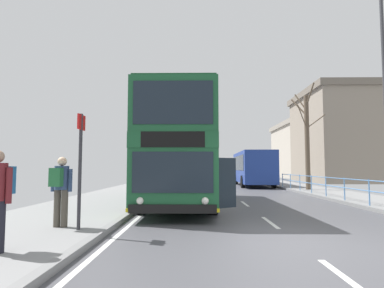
{
  "coord_description": "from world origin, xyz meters",
  "views": [
    {
      "loc": [
        -2.13,
        -6.85,
        1.57
      ],
      "look_at": [
        -2.29,
        6.15,
        2.53
      ],
      "focal_mm": 30.17,
      "sensor_mm": 36.0,
      "label": 1
    }
  ],
  "objects_px": {
    "background_bus_far_lane": "(253,167)",
    "bare_tree_far_00": "(307,138)",
    "bus_stop_sign_near": "(80,158)",
    "double_decker_bus_main": "(181,152)",
    "background_building_00": "(327,149)",
    "pedestrian_with_backpack": "(61,186)",
    "background_building_01": "(363,136)",
    "street_lamp_far_side": "(384,77)"
  },
  "relations": [
    {
      "from": "bus_stop_sign_near",
      "to": "street_lamp_far_side",
      "type": "xyz_separation_m",
      "value": [
        10.38,
        5.37,
        3.44
      ]
    },
    {
      "from": "bare_tree_far_00",
      "to": "background_building_01",
      "type": "height_order",
      "value": "background_building_01"
    },
    {
      "from": "background_bus_far_lane",
      "to": "bus_stop_sign_near",
      "type": "distance_m",
      "value": 22.04
    },
    {
      "from": "double_decker_bus_main",
      "to": "bus_stop_sign_near",
      "type": "distance_m",
      "value": 6.7
    },
    {
      "from": "background_building_00",
      "to": "background_bus_far_lane",
      "type": "bearing_deg",
      "value": -125.93
    },
    {
      "from": "double_decker_bus_main",
      "to": "background_bus_far_lane",
      "type": "height_order",
      "value": "double_decker_bus_main"
    },
    {
      "from": "double_decker_bus_main",
      "to": "background_bus_far_lane",
      "type": "xyz_separation_m",
      "value": [
        5.57,
        14.31,
        -0.65
      ]
    },
    {
      "from": "background_building_01",
      "to": "bare_tree_far_00",
      "type": "bearing_deg",
      "value": -127.52
    },
    {
      "from": "pedestrian_with_backpack",
      "to": "background_building_00",
      "type": "height_order",
      "value": "background_building_00"
    },
    {
      "from": "bus_stop_sign_near",
      "to": "background_building_01",
      "type": "bearing_deg",
      "value": 53.23
    },
    {
      "from": "background_bus_far_lane",
      "to": "bus_stop_sign_near",
      "type": "xyz_separation_m",
      "value": [
        -7.66,
        -20.66,
        0.21
      ]
    },
    {
      "from": "street_lamp_far_side",
      "to": "background_building_00",
      "type": "bearing_deg",
      "value": 71.29
    },
    {
      "from": "pedestrian_with_backpack",
      "to": "background_building_01",
      "type": "xyz_separation_m",
      "value": [
        22.23,
        28.73,
        4.05
      ]
    },
    {
      "from": "street_lamp_far_side",
      "to": "background_building_00",
      "type": "distance_m",
      "value": 37.73
    },
    {
      "from": "double_decker_bus_main",
      "to": "background_building_00",
      "type": "relative_size",
      "value": 0.56
    },
    {
      "from": "pedestrian_with_backpack",
      "to": "bare_tree_far_00",
      "type": "xyz_separation_m",
      "value": [
        10.7,
        13.71,
        2.39
      ]
    },
    {
      "from": "bare_tree_far_00",
      "to": "double_decker_bus_main",
      "type": "bearing_deg",
      "value": -136.53
    },
    {
      "from": "background_bus_far_lane",
      "to": "bare_tree_far_00",
      "type": "bearing_deg",
      "value": -69.69
    },
    {
      "from": "bus_stop_sign_near",
      "to": "street_lamp_far_side",
      "type": "bearing_deg",
      "value": 27.38
    },
    {
      "from": "background_bus_far_lane",
      "to": "bare_tree_far_00",
      "type": "relative_size",
      "value": 1.33
    },
    {
      "from": "bus_stop_sign_near",
      "to": "bare_tree_far_00",
      "type": "relative_size",
      "value": 0.39
    },
    {
      "from": "double_decker_bus_main",
      "to": "pedestrian_with_backpack",
      "type": "relative_size",
      "value": 6.04
    },
    {
      "from": "background_building_01",
      "to": "background_building_00",
      "type": "bearing_deg",
      "value": 86.19
    },
    {
      "from": "background_bus_far_lane",
      "to": "bus_stop_sign_near",
      "type": "bearing_deg",
      "value": -110.35
    },
    {
      "from": "street_lamp_far_side",
      "to": "background_building_01",
      "type": "distance_m",
      "value": 26.19
    },
    {
      "from": "street_lamp_far_side",
      "to": "pedestrian_with_backpack",
      "type": "bearing_deg",
      "value": -154.97
    },
    {
      "from": "double_decker_bus_main",
      "to": "bare_tree_far_00",
      "type": "xyz_separation_m",
      "value": [
        8.04,
        7.62,
        1.28
      ]
    },
    {
      "from": "bus_stop_sign_near",
      "to": "double_decker_bus_main",
      "type": "bearing_deg",
      "value": 71.76
    },
    {
      "from": "double_decker_bus_main",
      "to": "bare_tree_far_00",
      "type": "relative_size",
      "value": 1.47
    },
    {
      "from": "pedestrian_with_backpack",
      "to": "bare_tree_far_00",
      "type": "bearing_deg",
      "value": 52.04
    },
    {
      "from": "double_decker_bus_main",
      "to": "background_building_00",
      "type": "bearing_deg",
      "value": 59.6
    },
    {
      "from": "pedestrian_with_backpack",
      "to": "bus_stop_sign_near",
      "type": "distance_m",
      "value": 0.91
    },
    {
      "from": "background_building_00",
      "to": "background_building_01",
      "type": "bearing_deg",
      "value": -93.81
    },
    {
      "from": "pedestrian_with_backpack",
      "to": "street_lamp_far_side",
      "type": "relative_size",
      "value": 0.19
    },
    {
      "from": "background_building_00",
      "to": "double_decker_bus_main",
      "type": "bearing_deg",
      "value": -120.4
    },
    {
      "from": "street_lamp_far_side",
      "to": "background_building_01",
      "type": "height_order",
      "value": "background_building_01"
    },
    {
      "from": "background_bus_far_lane",
      "to": "bare_tree_far_00",
      "type": "height_order",
      "value": "bare_tree_far_00"
    },
    {
      "from": "street_lamp_far_side",
      "to": "background_building_00",
      "type": "xyz_separation_m",
      "value": [
        12.1,
        35.73,
        -0.91
      ]
    },
    {
      "from": "pedestrian_with_backpack",
      "to": "background_building_01",
      "type": "relative_size",
      "value": 0.12
    },
    {
      "from": "background_bus_far_lane",
      "to": "bus_stop_sign_near",
      "type": "relative_size",
      "value": 3.42
    },
    {
      "from": "bare_tree_far_00",
      "to": "bus_stop_sign_near",
      "type": "bearing_deg",
      "value": -125.95
    },
    {
      "from": "bus_stop_sign_near",
      "to": "street_lamp_far_side",
      "type": "relative_size",
      "value": 0.3
    }
  ]
}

